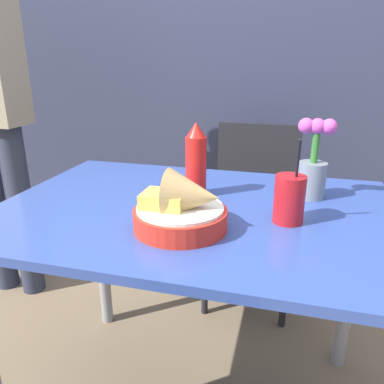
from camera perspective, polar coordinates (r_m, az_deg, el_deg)
The scene contains 7 objects.
wall_window at distance 2.22m, azimuth 9.33°, elevation 23.33°, with size 7.00×0.06×2.60m.
dining_table at distance 1.11m, azimuth 0.52°, elevation -7.38°, with size 1.13×0.78×0.75m.
chair_far_window at distance 1.85m, azimuth 9.46°, elevation -0.75°, with size 0.40×0.40×0.85m.
food_basket at distance 0.91m, azimuth -1.13°, elevation -2.54°, with size 0.23×0.23×0.15m.
ketchup_bottle at distance 1.13m, azimuth 0.60°, elevation 4.79°, with size 0.06×0.06×0.23m.
drink_cup at distance 0.98m, azimuth 14.58°, elevation -1.27°, with size 0.08×0.08×0.22m.
flower_vase at distance 1.17m, azimuth 17.98°, elevation 3.89°, with size 0.11×0.08×0.24m.
Camera 1 is at (0.25, -0.96, 1.14)m, focal length 35.00 mm.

